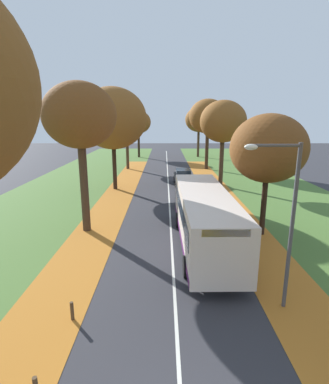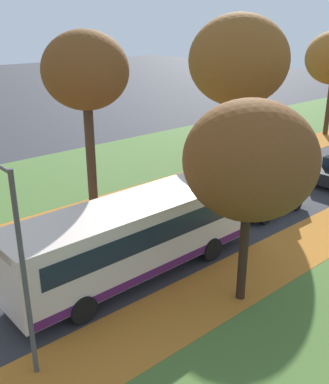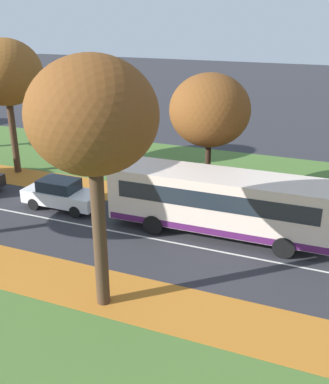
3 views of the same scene
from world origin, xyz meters
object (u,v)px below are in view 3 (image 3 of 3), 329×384
at_px(tree_left_near, 93,118).
at_px(tree_right_near, 210,110).
at_px(tree_right_mid, 5,73).
at_px(bus, 220,200).
at_px(car_white_lead, 61,194).

xyz_separation_m(tree_left_near, tree_right_near, (10.62, -0.66, -1.74)).
relative_size(tree_right_mid, bus, 0.81).
relative_size(tree_right_near, car_white_lead, 1.67).
xyz_separation_m(tree_right_mid, bus, (-3.59, -14.74, -4.70)).
bearing_deg(car_white_lead, tree_left_near, -136.71).
relative_size(tree_left_near, bus, 0.84).
height_order(tree_right_mid, car_white_lead, tree_right_mid).
relative_size(tree_right_near, bus, 0.67).
bearing_deg(car_white_lead, bus, -88.17).
height_order(bus, car_white_lead, bus).
distance_m(tree_left_near, tree_right_mid, 16.23).
distance_m(tree_right_mid, car_white_lead, 9.14).
height_order(tree_right_near, bus, tree_right_near).
distance_m(tree_right_mid, bus, 15.88).
height_order(tree_right_mid, bus, tree_right_mid).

